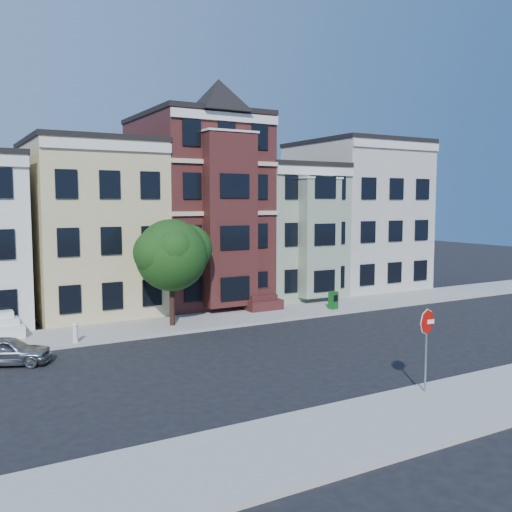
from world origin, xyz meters
TOP-DOWN VIEW (x-y plane):
  - ground at (0.00, 0.00)m, footprint 120.00×120.00m
  - far_sidewalk at (0.00, 8.00)m, footprint 60.00×4.00m
  - near_sidewalk at (0.00, -8.00)m, footprint 60.00×4.00m
  - house_yellow at (-7.00, 14.50)m, footprint 7.00×9.00m
  - house_brown at (0.00, 14.50)m, footprint 7.00×9.00m
  - house_green at (6.50, 14.50)m, footprint 6.00×9.00m
  - house_cream at (13.50, 14.50)m, footprint 8.00×9.00m
  - street_tree at (-4.47, 7.65)m, footprint 7.93×7.93m
  - parked_car at (-12.94, 4.54)m, footprint 3.78×2.69m
  - newspaper_box at (5.77, 7.06)m, footprint 0.56×0.52m
  - fire_hydrant at (-9.79, 6.30)m, footprint 0.33×0.33m
  - stop_sign at (-0.81, -6.68)m, footprint 0.91×0.23m

SIDE VIEW (x-z plane):
  - ground at x=0.00m, z-range 0.00..0.00m
  - far_sidewalk at x=0.00m, z-range 0.00..0.15m
  - near_sidewalk at x=0.00m, z-range 0.00..0.15m
  - fire_hydrant at x=-9.79m, z-range 0.15..0.90m
  - parked_car at x=-12.94m, z-range 0.00..1.20m
  - newspaper_box at x=5.77m, z-range 0.15..1.22m
  - stop_sign at x=-0.81m, z-range 0.15..3.41m
  - street_tree at x=-4.47m, z-range 0.15..7.11m
  - house_green at x=6.50m, z-range 0.00..9.00m
  - house_yellow at x=-7.00m, z-range 0.00..10.00m
  - house_cream at x=13.50m, z-range 0.00..11.00m
  - house_brown at x=0.00m, z-range 0.00..12.00m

